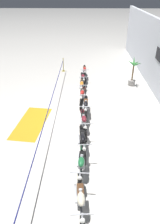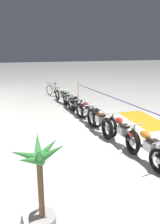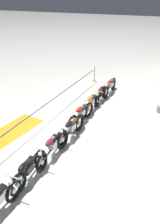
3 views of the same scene
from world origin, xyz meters
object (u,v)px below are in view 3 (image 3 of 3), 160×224
Objects in this scene: motorcycle_maroon_1 at (101,94)px; floor_banner at (11,132)px; motorcycle_black_4 at (71,129)px; motorcycle_red_0 at (110,86)px; motorcycle_red_3 at (81,114)px; motorcycle_black_6 at (27,171)px; motorcycle_maroon_5 at (52,147)px; motorcycle_orange_2 at (91,103)px; stanchion_far_left at (53,101)px.

motorcycle_maroon_1 is 0.70× the size of floor_banner.
motorcycle_black_4 is (3.99, 0.20, 0.03)m from motorcycle_maroon_1.
motorcycle_red_0 is at bearing -179.02° from motorcycle_black_4.
motorcycle_black_6 is at bearing 0.76° from motorcycle_red_3.
motorcycle_maroon_5 is 2.72m from floor_banner.
motorcycle_red_3 is (1.35, 0.06, 0.01)m from motorcycle_orange_2.
motorcycle_orange_2 is 5.47m from motorcycle_black_6.
motorcycle_red_0 is at bearing 178.59° from motorcycle_red_3.
motorcycle_maroon_1 is 1.30m from motorcycle_orange_2.
motorcycle_maroon_5 reaches higher than motorcycle_maroon_1.
motorcycle_black_4 is at bearing 0.98° from motorcycle_red_0.
motorcycle_red_0 is 6.52m from floor_banner.
motorcycle_red_0 is 1.01× the size of motorcycle_red_3.
motorcycle_maroon_5 is (1.34, -0.10, -0.02)m from motorcycle_black_4.
motorcycle_black_6 is at bearing 21.11° from stanchion_far_left.
stanchion_far_left is 4.50× the size of floor_banner.
motorcycle_orange_2 is 0.96× the size of motorcycle_maroon_5.
stanchion_far_left is at bearing -51.42° from motorcycle_orange_2.
motorcycle_orange_2 is (1.30, -0.05, 0.01)m from motorcycle_maroon_1.
motorcycle_maroon_1 is at bearing -5.13° from motorcycle_red_0.
motorcycle_red_0 is at bearing 179.70° from motorcycle_black_6.
stanchion_far_left reaches higher than motorcycle_maroon_5.
motorcycle_red_3 reaches higher than motorcycle_orange_2.
stanchion_far_left reaches higher than motorcycle_red_3.
motorcycle_maroon_5 is at bearing 2.14° from motorcycle_orange_2.
motorcycle_red_0 reaches higher than motorcycle_maroon_5.
motorcycle_maroon_1 is 5.34m from floor_banner.
stanchion_far_left is (1.22, -1.52, 0.29)m from motorcycle_orange_2.
motorcycle_red_0 is at bearing 179.93° from motorcycle_maroon_5.
stanchion_far_left reaches higher than motorcycle_red_0.
motorcycle_black_4 is (5.25, 0.09, 0.00)m from motorcycle_red_0.
motorcycle_red_3 is (2.64, 0.02, 0.02)m from motorcycle_maroon_1.
motorcycle_black_6 is (6.76, 0.07, 0.01)m from motorcycle_maroon_1.
motorcycle_orange_2 is at bearing -3.56° from motorcycle_red_0.
floor_banner is at bearing -75.28° from motorcycle_black_4.
motorcycle_black_4 is 0.16× the size of stanchion_far_left.
motorcycle_red_3 is at bearing 85.20° from stanchion_far_left.
motorcycle_black_4 is (1.35, 0.19, 0.01)m from motorcycle_red_3.
motorcycle_red_0 is at bearing 155.90° from stanchion_far_left.
motorcycle_red_0 is 6.58m from motorcycle_maroon_5.
motorcycle_red_0 is 5.25m from motorcycle_black_4.
motorcycle_maroon_5 is at bearing 30.72° from stanchion_far_left.
motorcycle_black_4 reaches higher than motorcycle_red_0.
motorcycle_maroon_1 is 0.93× the size of motorcycle_maroon_5.
motorcycle_orange_2 is at bearing -2.04° from motorcycle_maroon_1.
motorcycle_black_4 is at bearing 2.89° from motorcycle_maroon_1.
stanchion_far_left is (-1.48, -1.77, 0.28)m from motorcycle_black_4.
motorcycle_maroon_5 is (2.69, 0.09, -0.01)m from motorcycle_red_3.
stanchion_far_left reaches higher than motorcycle_maroon_1.
motorcycle_maroon_1 is 0.16× the size of stanchion_far_left.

